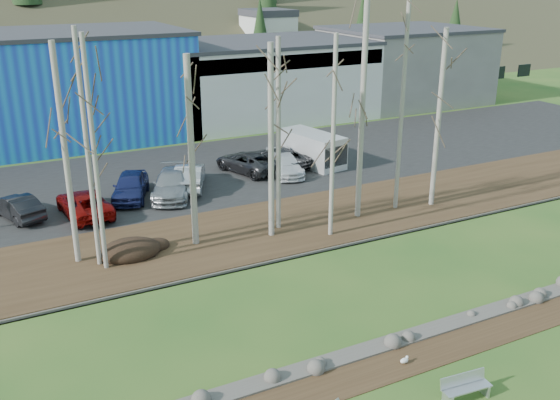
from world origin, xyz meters
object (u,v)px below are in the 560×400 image
car_4 (130,186)px  car_5 (190,176)px  van_white (314,149)px  car_1 (17,207)px  car_3 (172,184)px  seagull (405,360)px  car_7 (285,164)px  car_8 (277,158)px  car_2 (84,204)px  car_6 (248,162)px  bench_intact (465,387)px

car_4 → car_5: size_ratio=0.97×
van_white → car_1: bearing=173.6°
car_1 → car_5: 9.78m
car_3 → car_5: car_5 is taller
car_5 → seagull: bearing=115.3°
car_7 → car_8: bearing=95.5°
car_7 → car_4: bearing=-165.9°
car_8 → car_1: bearing=-11.0°
car_2 → van_white: van_white is taller
car_7 → car_6: bearing=155.8°
car_2 → car_6: 11.44m
van_white → bench_intact: bearing=-119.6°
bench_intact → seagull: bench_intact is taller
bench_intact → van_white: (8.13, 23.42, 0.81)m
bench_intact → car_1: car_1 is taller
car_1 → car_5: bearing=163.9°
car_7 → van_white: 2.88m
car_2 → car_5: (6.53, 1.70, 0.09)m
seagull → car_1: bearing=104.8°
car_3 → car_8: 8.33m
seagull → car_7: bearing=61.0°
bench_intact → car_2: (-7.52, 20.89, 0.40)m
car_5 → car_6: 4.70m
car_1 → car_6: bearing=168.5°
bench_intact → car_8: (5.65, 23.98, 0.40)m
bench_intact → car_4: (-4.63, 22.38, 0.49)m
bench_intact → car_3: 21.84m
car_8 → car_7: bearing=64.2°
bench_intact → van_white: size_ratio=0.32×
car_8 → car_5: bearing=-5.8°
car_3 → car_5: size_ratio=1.11×
car_1 → car_2: (3.24, -1.18, 0.02)m
seagull → car_7: size_ratio=0.09×
car_3 → car_5: bearing=56.1°
bench_intact → seagull: (-0.55, 2.28, -0.26)m
car_3 → car_8: car_3 is taller
car_8 → van_white: size_ratio=0.93×
seagull → car_2: 19.88m
car_1 → car_7: (16.19, 0.41, -0.00)m
car_7 → car_8: (0.21, 1.51, 0.03)m
bench_intact → seagull: 2.36m
car_3 → car_6: car_3 is taller
car_6 → car_5: bearing=-0.4°
car_6 → van_white: van_white is taller
car_1 → car_2: size_ratio=0.81×
car_1 → car_4: car_4 is taller
car_1 → car_7: 16.19m
car_4 → seagull: bearing=-56.4°
car_5 → van_white: size_ratio=0.88×
car_1 → car_2: bearing=140.7°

